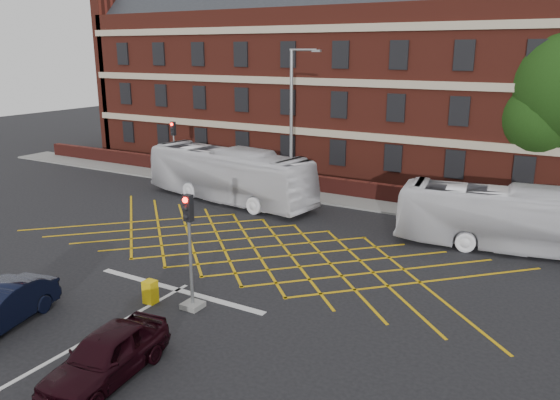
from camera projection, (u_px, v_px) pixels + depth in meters
The scene contains 15 objects.
ground at pixel (230, 261), 24.31m from camera, with size 120.00×120.00×0.00m, color black.
victorian_building at pixel (401, 68), 40.45m from camera, with size 51.00×12.17×20.40m.
boundary_wall at pixel (347, 188), 35.00m from camera, with size 56.00×0.50×1.10m, color #511A15.
far_pavement at pixel (340, 199), 34.30m from camera, with size 60.00×3.00×0.12m, color slate.
box_junction_hatching at pixel (254, 248), 25.98m from camera, with size 11.50×0.12×0.02m, color #CC990C.
stop_line at pixel (178, 290), 21.39m from camera, with size 8.00×0.30×0.02m, color silver.
centre_line at pixel (32, 371), 15.97m from camera, with size 0.15×14.00×0.02m, color silver.
bus_left at pixel (229, 175), 33.68m from camera, with size 2.79×11.91×3.32m, color white.
bus_right at pixel (516, 219), 25.31m from camera, with size 2.54×10.85×3.02m, color white.
car_maroon at pixel (106, 355), 15.48m from camera, with size 1.73×4.30×1.46m, color black.
traffic_light_near at pixel (191, 263), 19.46m from camera, with size 0.70×0.70×4.27m.
traffic_light_far at pixel (175, 157), 38.66m from camera, with size 0.70×0.70×4.27m.
street_lamp at pixel (292, 158), 31.03m from camera, with size 2.25×1.00×9.17m.
direction_signs at pixel (158, 160), 39.75m from camera, with size 1.10×0.16×2.20m.
utility_cabinet at pixel (150, 292), 20.22m from camera, with size 0.45×0.42×0.88m, color gold.
Camera 1 is at (13.36, -18.51, 9.09)m, focal length 35.00 mm.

